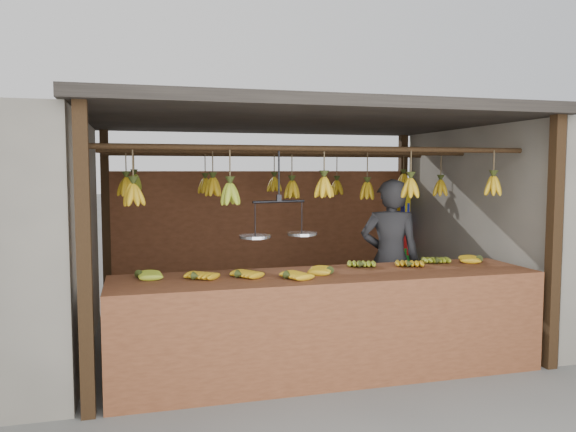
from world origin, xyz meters
name	(u,v)px	position (x,y,z in m)	size (l,w,h in m)	color
ground	(295,338)	(0.00, 0.00, 0.00)	(80.00, 80.00, 0.00)	#5B5B57
stall	(287,156)	(0.00, 0.33, 1.97)	(4.30, 3.30, 2.40)	black
neighbor_right	(576,224)	(3.60, 0.00, 1.15)	(3.00, 3.00, 2.30)	slate
counter	(333,297)	(-0.01, -1.23, 0.72)	(3.78, 0.86, 0.96)	brown
hanging_bananas	(295,187)	(0.00, -0.01, 1.63)	(3.63, 2.20, 0.37)	gold
balance_scale	(279,231)	(-0.43, -1.00, 1.28)	(0.71, 0.36, 0.77)	black
vendor	(390,259)	(0.98, -0.27, 0.86)	(0.63, 0.41, 1.72)	#262628
bag_bundles	(403,229)	(1.94, 1.35, 1.00)	(0.08, 0.26, 1.18)	yellow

